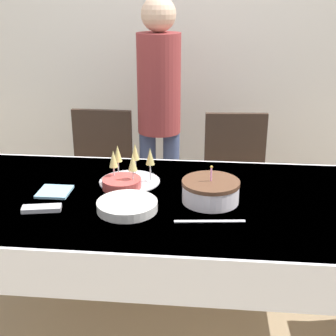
# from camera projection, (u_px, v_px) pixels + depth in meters

# --- Properties ---
(ground_plane) EXTENTS (12.00, 12.00, 0.00)m
(ground_plane) POSITION_uv_depth(u_px,v_px,m) (151.00, 329.00, 2.47)
(ground_plane) COLOR tan
(wall_back) EXTENTS (8.00, 0.05, 2.70)m
(wall_back) POSITION_uv_depth(u_px,v_px,m) (178.00, 37.00, 3.50)
(wall_back) COLOR silver
(wall_back) RESTS_ON ground_plane
(dining_table) EXTENTS (2.04, 1.05, 0.77)m
(dining_table) POSITION_uv_depth(u_px,v_px,m) (150.00, 216.00, 2.24)
(dining_table) COLOR white
(dining_table) RESTS_ON ground_plane
(dining_chair_far_left) EXTENTS (0.43, 0.43, 0.94)m
(dining_chair_far_left) POSITION_uv_depth(u_px,v_px,m) (100.00, 177.00, 3.12)
(dining_chair_far_left) COLOR #38281E
(dining_chair_far_left) RESTS_ON ground_plane
(dining_chair_far_right) EXTENTS (0.45, 0.45, 0.94)m
(dining_chair_far_right) POSITION_uv_depth(u_px,v_px,m) (235.00, 182.00, 3.03)
(dining_chair_far_right) COLOR #38281E
(dining_chair_far_right) RESTS_ON ground_plane
(birthday_cake) EXTENTS (0.26, 0.26, 0.18)m
(birthday_cake) POSITION_uv_depth(u_px,v_px,m) (211.00, 191.00, 2.13)
(birthday_cake) COLOR white
(birthday_cake) RESTS_ON dining_table
(champagne_tray) EXTENTS (0.31, 0.31, 0.18)m
(champagne_tray) POSITION_uv_depth(u_px,v_px,m) (130.00, 167.00, 2.34)
(champagne_tray) COLOR silver
(champagne_tray) RESTS_ON dining_table
(plate_stack_main) EXTENTS (0.27, 0.27, 0.04)m
(plate_stack_main) POSITION_uv_depth(u_px,v_px,m) (127.00, 206.00, 2.06)
(plate_stack_main) COLOR silver
(plate_stack_main) RESTS_ON dining_table
(plate_stack_dessert) EXTENTS (0.19, 0.19, 0.05)m
(plate_stack_dessert) POSITION_uv_depth(u_px,v_px,m) (122.00, 183.00, 2.29)
(plate_stack_dessert) COLOR #CC4C47
(plate_stack_dessert) RESTS_ON dining_table
(cake_knife) EXTENTS (0.30, 0.05, 0.00)m
(cake_knife) POSITION_uv_depth(u_px,v_px,m) (210.00, 221.00, 1.96)
(cake_knife) COLOR silver
(cake_knife) RESTS_ON dining_table
(fork_pile) EXTENTS (0.18, 0.09, 0.02)m
(fork_pile) POSITION_uv_depth(u_px,v_px,m) (42.00, 208.00, 2.06)
(fork_pile) COLOR silver
(fork_pile) RESTS_ON dining_table
(napkin_pile) EXTENTS (0.15, 0.15, 0.01)m
(napkin_pile) POSITION_uv_depth(u_px,v_px,m) (55.00, 192.00, 2.24)
(napkin_pile) COLOR #8CC6E0
(napkin_pile) RESTS_ON dining_table
(person_standing) EXTENTS (0.28, 0.28, 1.65)m
(person_standing) POSITION_uv_depth(u_px,v_px,m) (159.00, 103.00, 3.03)
(person_standing) COLOR #3F4C72
(person_standing) RESTS_ON ground_plane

